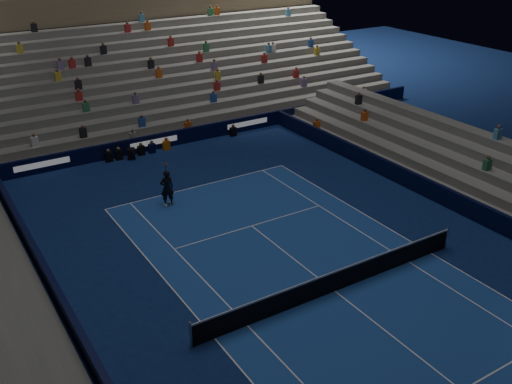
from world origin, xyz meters
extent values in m
plane|color=#0D1E50|center=(0.00, 0.00, 0.00)|extent=(90.00, 90.00, 0.00)
cube|color=#1B4496|center=(0.00, 0.00, 0.01)|extent=(10.97, 23.77, 0.01)
cube|color=black|center=(0.00, 18.50, 0.50)|extent=(44.00, 0.25, 1.00)
cube|color=black|center=(9.70, 0.00, 0.50)|extent=(0.25, 37.00, 1.00)
cube|color=black|center=(-9.70, 0.00, 0.50)|extent=(0.25, 37.00, 1.00)
cube|color=slate|center=(0.00, 19.50, 0.25)|extent=(44.00, 1.00, 0.50)
cube|color=slate|center=(0.00, 20.50, 0.50)|extent=(44.00, 1.00, 1.00)
cube|color=slate|center=(0.00, 21.50, 0.75)|extent=(44.00, 1.00, 1.50)
cube|color=slate|center=(0.00, 22.50, 1.00)|extent=(44.00, 1.00, 2.00)
cube|color=slate|center=(0.00, 23.50, 1.25)|extent=(44.00, 1.00, 2.50)
cube|color=slate|center=(0.00, 24.50, 1.50)|extent=(44.00, 1.00, 3.00)
cube|color=slate|center=(0.00, 25.50, 1.75)|extent=(44.00, 1.00, 3.50)
cube|color=slate|center=(0.00, 26.50, 2.00)|extent=(44.00, 1.00, 4.00)
cube|color=slate|center=(0.00, 27.50, 2.25)|extent=(44.00, 1.00, 4.50)
cube|color=slate|center=(0.00, 28.50, 2.50)|extent=(44.00, 1.00, 5.00)
cube|color=slate|center=(0.00, 29.50, 2.75)|extent=(44.00, 1.00, 5.50)
cube|color=slate|center=(0.00, 30.50, 3.00)|extent=(44.00, 1.00, 6.00)
cube|color=#847051|center=(0.00, 31.60, 7.10)|extent=(44.00, 0.60, 2.20)
cube|color=slate|center=(10.50, 0.00, 0.25)|extent=(1.00, 37.00, 0.50)
cylinder|color=#B2B2B7|center=(-6.40, 0.00, 0.55)|extent=(0.10, 0.10, 1.10)
cylinder|color=#B2B2B7|center=(6.40, 0.00, 0.55)|extent=(0.10, 0.10, 1.10)
cube|color=black|center=(0.00, 0.00, 0.45)|extent=(12.80, 0.03, 0.90)
cube|color=white|center=(0.00, 0.00, 0.94)|extent=(12.80, 0.04, 0.08)
imported|color=black|center=(-2.50, 10.67, 0.97)|extent=(0.76, 0.55, 1.95)
cube|color=black|center=(-1.78, 17.79, 0.32)|extent=(0.65, 0.71, 0.64)
cylinder|color=black|center=(-1.78, 17.32, 0.51)|extent=(0.27, 0.38, 0.16)
camera|label=1|loc=(-12.96, -14.82, 13.68)|focal=40.89mm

